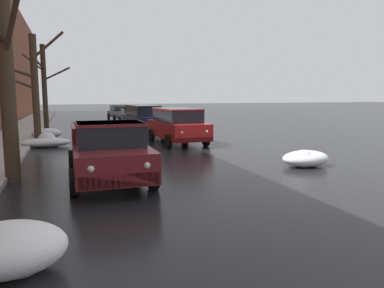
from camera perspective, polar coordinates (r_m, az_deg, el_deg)
The scene contains 13 objects.
left_sidewalk_slab at distance 19.90m, azimuth -27.53°, elevation -0.12°, with size 2.60×80.00×0.15m, color #A8A399.
snow_bank_near_corner_left at distance 22.44m, azimuth -22.13°, elevation 1.55°, with size 1.64×0.93×0.59m.
snow_bank_along_left_kerb at distance 13.25m, azimuth 17.43°, elevation -2.20°, with size 1.74×1.15×0.62m.
snow_bank_mid_block_left at distance 5.84m, azimuth -27.80°, elevation -14.69°, with size 1.64×1.26×0.73m.
snow_bank_along_right_kerb at distance 18.78m, azimuth -21.95°, elevation 0.36°, with size 2.24×1.00×0.69m.
bare_tree_second_along_sidewalk at distance 11.53m, azimuth -27.44°, elevation 11.48°, with size 1.98×2.10×6.52m.
bare_tree_mid_block at distance 21.16m, azimuth -23.65°, elevation 8.51°, with size 3.87×3.13×5.84m.
bare_tree_far_down_block at distance 29.63m, azimuth -22.25°, elevation 8.64°, with size 3.31×1.48×6.22m.
pickup_truck_maroon_approaching_near_lane at distance 10.75m, azimuth -13.05°, elevation -1.08°, with size 2.22×5.11×1.76m.
suv_red_parked_kerbside_close at distance 18.58m, azimuth -2.36°, elevation 3.10°, with size 2.31×4.79×1.82m.
suv_darkblue_parked_kerbside_mid at distance 24.34m, azimuth -7.73°, elevation 4.14°, with size 2.27×4.77×1.82m.
sedan_black_parked_far_down_block at distance 30.33m, azimuth -9.50°, elevation 4.35°, with size 1.85×4.36×1.42m.
sedan_grey_queued_behind_truck at distance 37.07m, azimuth -11.33°, elevation 4.91°, with size 2.19×4.51×1.42m.
Camera 1 is at (-3.14, -1.52, 2.49)m, focal length 33.82 mm.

